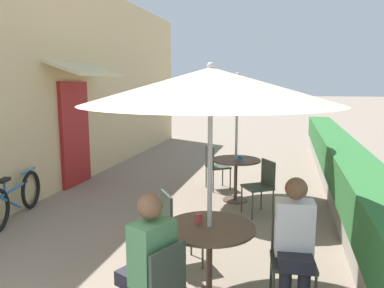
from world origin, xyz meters
name	(u,v)px	position (x,y,z in m)	size (l,w,h in m)	color
cafe_facade_wall	(78,82)	(-2.54, 5.91, 2.09)	(0.98, 12.08, 4.20)	#D6B784
planter_hedge	(340,167)	(2.75, 5.94, 0.54)	(0.60, 11.08, 1.01)	gray
patio_table_near	(209,244)	(1.11, 2.00, 0.57)	(0.86, 0.86, 0.75)	brown
patio_umbrella_near	(211,86)	(1.11, 2.00, 2.05)	(2.31, 2.31, 2.26)	#B7B7BC
cafe_chair_near_left	(176,223)	(0.60, 2.59, 0.52)	(0.56, 0.56, 0.87)	#384238
cafe_chair_near_right	(158,286)	(0.86, 1.27, 0.52)	(0.53, 0.53, 0.87)	#384238
seated_patron_near_right	(148,262)	(0.76, 1.32, 0.69)	(0.50, 0.46, 1.25)	#23232D
cafe_chair_near_back	(292,252)	(1.87, 2.15, 0.52)	(0.44, 0.44, 0.87)	#384238
seated_patron_near_back	(294,239)	(1.88, 2.04, 0.69)	(0.36, 0.43, 1.25)	#23232D
coffee_cup_near	(199,218)	(0.99, 2.07, 0.79)	(0.07, 0.07, 0.09)	#B73D3D
patio_table_mid	(236,169)	(0.93, 5.16, 0.57)	(0.86, 0.86, 0.75)	brown
patio_umbrella_mid	(237,84)	(0.93, 5.16, 2.05)	(2.31, 2.31, 2.26)	#B7B7BC
cafe_chair_mid_left	(262,183)	(1.43, 4.56, 0.52)	(0.56, 0.56, 0.87)	#384238
cafe_chair_mid_right	(215,164)	(0.44, 5.76, 0.52)	(0.56, 0.56, 0.87)	#384238
coffee_cup_mid	(240,159)	(1.02, 5.02, 0.79)	(0.07, 0.07, 0.09)	teal
bicycle_second	(15,198)	(-2.21, 3.40, 0.33)	(0.44, 1.64, 0.72)	black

